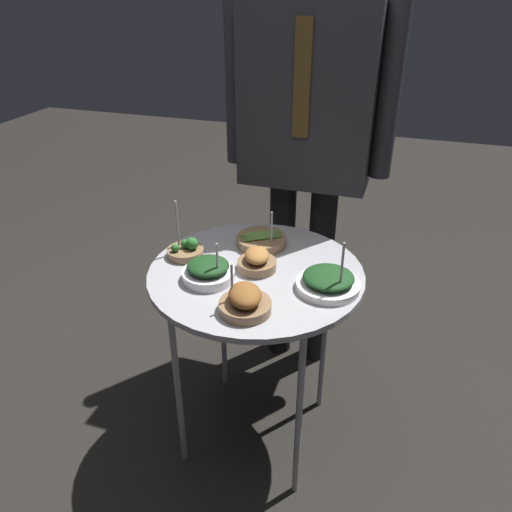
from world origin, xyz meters
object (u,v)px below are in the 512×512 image
Objects in this scene: bowl_asparagus_center at (261,240)px; bowl_spinach_front_left at (208,271)px; serving_cart at (256,285)px; bowl_roast_back_left at (245,301)px; waiter_figure at (308,119)px; bowl_roast_far_rim at (255,261)px; bowl_broccoli_back_right at (186,250)px; bowl_spinach_front_right at (328,281)px.

bowl_asparagus_center is 0.26m from bowl_spinach_front_left.
bowl_spinach_front_left reaches higher than serving_cart.
bowl_roast_back_left is 0.09× the size of waiter_figure.
bowl_spinach_front_left is (-0.11, -0.10, 0.00)m from bowl_roast_far_rim.
bowl_roast_far_rim is at bearing -94.63° from waiter_figure.
bowl_broccoli_back_right is at bearing 177.55° from bowl_roast_far_rim.
waiter_figure is at bearing 86.01° from serving_cart.
bowl_roast_back_left reaches higher than bowl_asparagus_center.
bowl_spinach_front_left is 1.09× the size of bowl_roast_back_left.
waiter_figure is at bearing 110.51° from bowl_spinach_front_right.
bowl_broccoli_back_right is at bearing 175.53° from serving_cart.
bowl_broccoli_back_right is 1.16× the size of bowl_spinach_front_left.
bowl_roast_far_rim is at bearing 41.17° from bowl_spinach_front_left.
bowl_roast_back_left is (0.15, -0.11, 0.00)m from bowl_spinach_front_left.
bowl_broccoli_back_right is 0.98× the size of bowl_spinach_front_right.
bowl_broccoli_back_right is at bearing 138.49° from bowl_spinach_front_left.
bowl_spinach_front_left is at bearing -170.50° from bowl_spinach_front_right.
waiter_figure is (-0.19, 0.50, 0.31)m from bowl_spinach_front_right.
bowl_roast_back_left reaches higher than bowl_roast_far_rim.
bowl_roast_back_left is at bearing -39.19° from bowl_broccoli_back_right.
bowl_broccoli_back_right is (-0.20, -0.14, 0.00)m from bowl_asparagus_center.
waiter_figure is at bearing 85.37° from bowl_roast_far_rim.
bowl_broccoli_back_right is (-0.24, 0.02, 0.07)m from serving_cart.
bowl_broccoli_back_right reaches higher than bowl_spinach_front_right.
waiter_figure is (0.03, 0.47, 0.39)m from serving_cart.
bowl_asparagus_center is 0.32m from bowl_spinach_front_right.
bowl_spinach_front_left is (-0.12, -0.09, 0.08)m from serving_cart.
bowl_spinach_front_right reaches higher than bowl_spinach_front_left.
bowl_spinach_front_right is 1.29× the size of bowl_roast_back_left.
serving_cart is at bearing -61.50° from bowl_roast_far_rim.
bowl_spinach_front_right is at bearing -10.12° from bowl_roast_far_rim.
bowl_spinach_front_right reaches higher than bowl_roast_far_rim.
serving_cart is at bearing -78.22° from bowl_asparagus_center.
bowl_spinach_front_left is at bearing -41.51° from bowl_broccoli_back_right.
serving_cart is 0.24m from bowl_spinach_front_right.
serving_cart is 3.76× the size of bowl_spinach_front_right.
bowl_roast_far_rim is 0.84× the size of bowl_roast_back_left.
serving_cart is 4.17× the size of bowl_asparagus_center.
bowl_spinach_front_right is (0.46, -0.05, 0.00)m from bowl_broccoli_back_right.
serving_cart is 5.77× the size of bowl_roast_far_rim.
serving_cart is at bearing -4.47° from bowl_broccoli_back_right.
bowl_asparagus_center is at bearing 101.78° from serving_cart.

